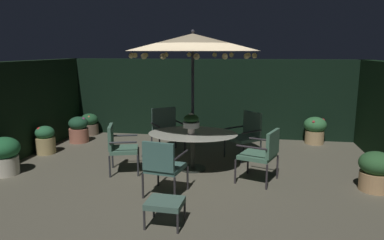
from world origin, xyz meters
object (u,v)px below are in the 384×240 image
(potted_plant_right_far, at_px, (376,170))
(potted_plant_left_near, at_px, (79,129))
(patio_umbrella, at_px, (193,43))
(potted_plant_front_corner, at_px, (45,140))
(centerpiece_planter, at_px, (191,122))
(patio_dining_table, at_px, (193,138))
(potted_plant_back_center, at_px, (315,129))
(potted_plant_back_left, at_px, (90,124))
(patio_chair_southeast, at_px, (119,145))
(patio_chair_south, at_px, (163,164))
(patio_chair_north, at_px, (263,152))
(ottoman_footrest, at_px, (165,204))
(patio_chair_east, at_px, (166,127))
(patio_chair_northeast, at_px, (247,133))
(potted_plant_left_far, at_px, (4,155))

(potted_plant_right_far, height_order, potted_plant_left_near, potted_plant_right_far)
(patio_umbrella, relative_size, potted_plant_front_corner, 4.24)
(centerpiece_planter, bearing_deg, patio_dining_table, 84.51)
(potted_plant_back_center, bearing_deg, potted_plant_back_left, -179.89)
(patio_chair_southeast, relative_size, patio_chair_south, 0.99)
(patio_chair_north, bearing_deg, ottoman_footrest, -125.52)
(patio_dining_table, xyz_separation_m, potted_plant_front_corner, (-3.57, 0.55, -0.32))
(patio_chair_east, xyz_separation_m, ottoman_footrest, (0.85, -3.59, -0.27))
(patio_chair_north, relative_size, potted_plant_back_left, 1.63)
(patio_dining_table, bearing_deg, patio_chair_northeast, 44.34)
(patio_chair_southeast, distance_m, ottoman_footrest, 2.44)
(patio_dining_table, bearing_deg, patio_chair_north, -20.32)
(ottoman_footrest, bearing_deg, potted_plant_left_near, 129.19)
(potted_plant_back_center, bearing_deg, centerpiece_planter, -136.18)
(patio_umbrella, bearing_deg, potted_plant_back_center, 42.66)
(patio_chair_north, xyz_separation_m, ottoman_footrest, (-1.35, -1.89, -0.27))
(patio_umbrella, relative_size, potted_plant_back_left, 4.58)
(patio_chair_south, bearing_deg, patio_dining_table, 80.09)
(patio_chair_southeast, distance_m, potted_plant_left_near, 2.84)
(centerpiece_planter, xyz_separation_m, ottoman_footrest, (0.02, -2.28, -0.69))
(patio_chair_north, distance_m, patio_chair_east, 2.78)
(patio_chair_southeast, height_order, potted_plant_back_left, patio_chair_southeast)
(potted_plant_left_near, bearing_deg, patio_chair_north, -25.00)
(patio_chair_east, bearing_deg, centerpiece_planter, -57.88)
(patio_chair_southeast, xyz_separation_m, potted_plant_front_corner, (-2.18, 0.97, -0.22))
(patio_chair_north, relative_size, potted_plant_left_near, 1.45)
(potted_plant_right_far, xyz_separation_m, potted_plant_left_far, (-6.80, -0.33, 0.04))
(patio_dining_table, height_order, patio_chair_south, patio_chair_south)
(patio_chair_east, height_order, ottoman_footrest, patio_chair_east)
(ottoman_footrest, distance_m, potted_plant_back_center, 5.65)
(patio_dining_table, xyz_separation_m, patio_umbrella, (-0.00, -0.00, 1.86))
(ottoman_footrest, bearing_deg, potted_plant_back_center, 60.92)
(centerpiece_planter, bearing_deg, patio_chair_northeast, 47.11)
(patio_chair_north, xyz_separation_m, potted_plant_back_left, (-4.77, 3.04, -0.27))
(patio_chair_north, distance_m, ottoman_footrest, 2.34)
(patio_umbrella, xyz_separation_m, centerpiece_planter, (-0.01, -0.12, -1.51))
(patio_umbrella, xyz_separation_m, patio_chair_north, (1.36, -0.50, -1.94))
(potted_plant_front_corner, bearing_deg, potted_plant_left_near, 76.70)
(potted_plant_back_center, bearing_deg, patio_dining_table, -137.34)
(patio_chair_southeast, distance_m, potted_plant_back_left, 3.58)
(patio_dining_table, bearing_deg, centerpiece_planter, -95.49)
(centerpiece_planter, bearing_deg, ottoman_footrest, -89.38)
(patio_chair_southeast, height_order, potted_plant_left_far, patio_chair_southeast)
(patio_chair_south, bearing_deg, potted_plant_left_near, 134.51)
(patio_chair_south, xyz_separation_m, potted_plant_left_near, (-3.05, 3.10, -0.21))
(potted_plant_right_far, relative_size, potted_plant_front_corner, 1.05)
(centerpiece_planter, relative_size, potted_plant_back_left, 0.70)
(patio_chair_south, bearing_deg, patio_chair_east, 102.54)
(patio_chair_north, xyz_separation_m, patio_chair_south, (-1.61, -0.93, -0.03))
(potted_plant_left_far, height_order, potted_plant_left_near, potted_plant_left_far)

